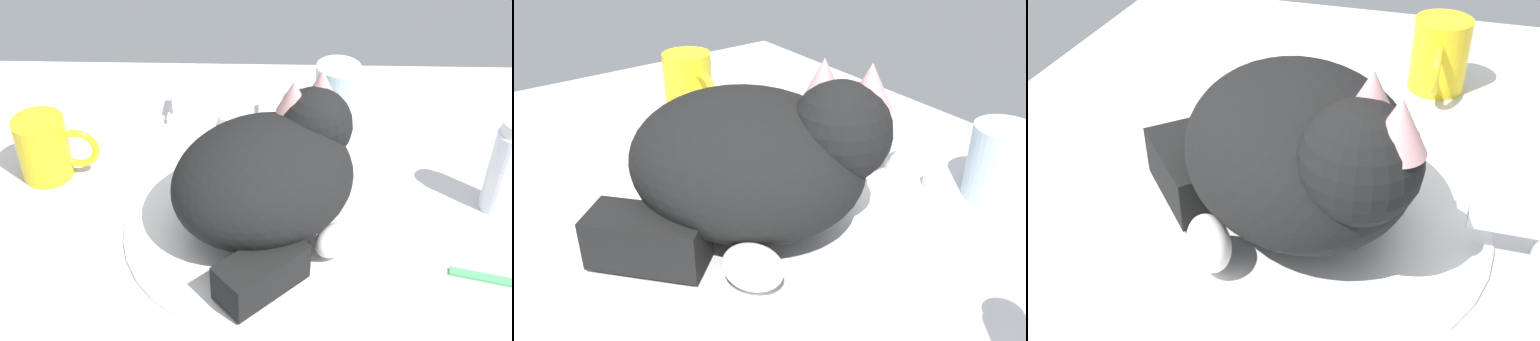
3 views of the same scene
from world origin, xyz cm
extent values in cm
cube|color=silver|center=(0.00, 0.00, -1.50)|extent=(110.00, 82.50, 3.00)
cylinder|color=white|center=(0.00, 0.00, 0.41)|extent=(35.62, 35.62, 0.82)
cylinder|color=silver|center=(0.00, 22.55, 1.63)|extent=(3.60, 3.60, 3.26)
cube|color=silver|center=(0.00, 18.78, 4.26)|extent=(2.00, 7.55, 2.00)
cylinder|color=silver|center=(-5.74, 22.55, 0.90)|extent=(2.80, 2.80, 1.80)
cylinder|color=silver|center=(5.74, 22.55, 0.90)|extent=(2.80, 2.80, 1.80)
ellipsoid|color=black|center=(0.00, 0.00, 7.87)|extent=(30.47, 29.61, 14.10)
sphere|color=black|center=(6.29, 6.27, 11.74)|extent=(13.43, 13.43, 9.63)
ellipsoid|color=white|center=(4.72, 5.16, 9.63)|extent=(8.17, 7.94, 5.30)
cone|color=#DB9E9E|center=(3.55, 6.39, 15.84)|extent=(6.04, 6.04, 4.34)
cone|color=#DB9E9E|center=(7.09, 8.90, 15.84)|extent=(6.04, 6.04, 4.34)
cube|color=black|center=(-0.11, -10.96, 3.31)|extent=(11.38, 10.97, 4.98)
ellipsoid|color=white|center=(8.76, -5.29, 3.06)|extent=(6.65, 6.17, 4.48)
cylinder|color=yellow|center=(-30.42, 9.95, 4.60)|extent=(7.01, 7.01, 9.20)
torus|color=yellow|center=(-25.71, 9.95, 4.60)|extent=(6.15, 1.00, 6.15)
cylinder|color=silver|center=(11.00, 26.26, 4.30)|extent=(6.88, 6.88, 8.60)
cube|color=white|center=(-10.78, 25.55, 0.60)|extent=(9.00, 6.40, 1.20)
cube|color=silver|center=(-10.78, 25.55, 2.48)|extent=(7.34, 4.15, 2.55)
camera|label=1|loc=(0.74, -62.90, 60.43)|focal=47.22mm
camera|label=2|loc=(40.00, -26.13, 33.56)|focal=39.11mm
camera|label=3|loc=(45.04, 11.73, 38.21)|focal=44.67mm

